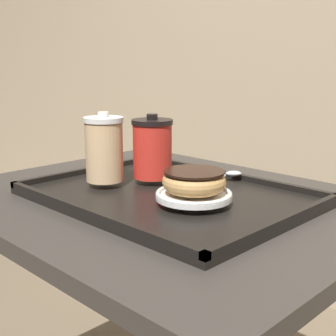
{
  "coord_description": "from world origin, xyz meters",
  "views": [
    {
      "loc": [
        0.65,
        -0.64,
        0.99
      ],
      "look_at": [
        0.02,
        -0.01,
        0.79
      ],
      "focal_mm": 50.0,
      "sensor_mm": 36.0,
      "label": 1
    }
  ],
  "objects_px": {
    "donut_chocolate_glazed": "(194,181)",
    "spoon": "(226,174)",
    "coffee_cup_front": "(104,149)",
    "coffee_cup_rear": "(152,148)"
  },
  "relations": [
    {
      "from": "coffee_cup_rear",
      "to": "donut_chocolate_glazed",
      "type": "height_order",
      "value": "coffee_cup_rear"
    },
    {
      "from": "donut_chocolate_glazed",
      "to": "spoon",
      "type": "xyz_separation_m",
      "value": [
        -0.07,
        0.18,
        -0.03
      ]
    },
    {
      "from": "coffee_cup_rear",
      "to": "spoon",
      "type": "distance_m",
      "value": 0.17
    },
    {
      "from": "coffee_cup_front",
      "to": "spoon",
      "type": "relative_size",
      "value": 1.36
    },
    {
      "from": "coffee_cup_front",
      "to": "coffee_cup_rear",
      "type": "distance_m",
      "value": 0.1
    },
    {
      "from": "coffee_cup_front",
      "to": "donut_chocolate_glazed",
      "type": "xyz_separation_m",
      "value": [
        0.22,
        0.03,
        -0.03
      ]
    },
    {
      "from": "donut_chocolate_glazed",
      "to": "coffee_cup_front",
      "type": "bearing_deg",
      "value": -172.09
    },
    {
      "from": "donut_chocolate_glazed",
      "to": "spoon",
      "type": "relative_size",
      "value": 1.09
    },
    {
      "from": "spoon",
      "to": "coffee_cup_rear",
      "type": "bearing_deg",
      "value": -178.14
    },
    {
      "from": "donut_chocolate_glazed",
      "to": "spoon",
      "type": "height_order",
      "value": "donut_chocolate_glazed"
    }
  ]
}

